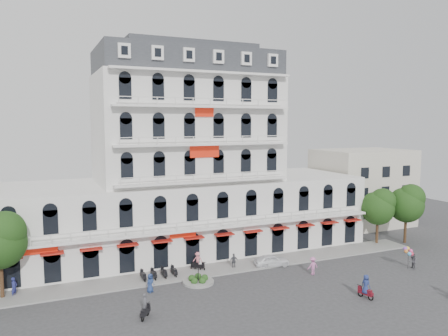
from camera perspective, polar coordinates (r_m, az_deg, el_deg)
ground at (r=41.90m, az=3.62°, el=-16.85°), size 120.00×120.00×0.00m
sidewalk at (r=49.52m, az=-1.26°, el=-13.10°), size 53.00×4.00×0.16m
main_building at (r=55.62m, az=-4.79°, el=-0.57°), size 45.00×15.00×25.80m
flank_building_east at (r=73.04m, az=17.60°, el=-2.41°), size 14.00×10.00×12.00m
traffic_island at (r=45.81m, az=-3.38°, el=-14.47°), size 3.20×3.20×1.60m
parked_scooter_row at (r=47.47m, az=-8.50°, el=-14.12°), size 4.40×1.80×1.10m
tree_west_inner at (r=45.19m, az=-27.22°, el=-8.21°), size 4.76×4.76×8.25m
tree_east_inner at (r=61.89m, az=19.51°, el=-4.67°), size 4.40×4.37×7.57m
tree_east_outer at (r=63.92m, az=22.77°, el=-4.16°), size 4.65×4.65×8.05m
parked_car at (r=50.86m, az=6.25°, el=-11.90°), size 4.22×2.28×1.36m
rider_west at (r=38.53m, az=-10.25°, el=-17.44°), size 1.15×1.46×2.20m
rider_east at (r=43.78m, az=18.03°, el=-14.49°), size 0.77×1.68×2.28m
rider_center at (r=49.03m, az=-3.46°, el=-12.02°), size 1.37×1.24×2.14m
pedestrian_left at (r=43.85m, az=-9.61°, el=-14.58°), size 1.06×0.98×1.82m
pedestrian_mid at (r=49.70m, az=1.30°, el=-12.07°), size 1.06×0.54×1.73m
pedestrian_right at (r=48.81m, az=11.51°, el=-12.41°), size 1.26×0.75×1.93m
pedestrian_far at (r=46.48m, az=-25.74°, el=-13.85°), size 0.75×0.83×1.90m
balloon_vendor at (r=53.74m, az=23.30°, el=-10.74°), size 1.43×1.35×2.45m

